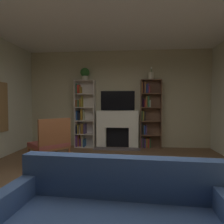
% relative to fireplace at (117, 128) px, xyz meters
% --- Properties ---
extents(ground_plane, '(7.53, 7.53, 0.00)m').
position_rel_fireplace_xyz_m(ground_plane, '(0.00, -3.01, -0.59)').
color(ground_plane, brown).
extents(wall_back_accent, '(5.53, 0.06, 2.88)m').
position_rel_fireplace_xyz_m(wall_back_accent, '(0.00, 0.16, 0.85)').
color(wall_back_accent, '#B8B08E').
rests_on(wall_back_accent, ground_plane).
extents(fireplace, '(1.32, 0.56, 1.09)m').
position_rel_fireplace_xyz_m(fireplace, '(0.00, 0.00, 0.00)').
color(fireplace, white).
rests_on(fireplace, ground_plane).
extents(tv, '(1.01, 0.06, 0.58)m').
position_rel_fireplace_xyz_m(tv, '(0.00, 0.10, 0.80)').
color(tv, black).
rests_on(tv, fireplace).
extents(bookshelf_left, '(0.59, 0.33, 1.99)m').
position_rel_fireplace_xyz_m(bookshelf_left, '(-1.03, 0.00, 0.32)').
color(bookshelf_left, silver).
rests_on(bookshelf_left, ground_plane).
extents(bookshelf_right, '(0.59, 0.31, 1.99)m').
position_rel_fireplace_xyz_m(bookshelf_right, '(0.90, 0.01, 0.40)').
color(bookshelf_right, brown).
rests_on(bookshelf_right, ground_plane).
extents(potted_plant, '(0.27, 0.27, 0.37)m').
position_rel_fireplace_xyz_m(potted_plant, '(-0.97, -0.02, 1.61)').
color(potted_plant, beige).
rests_on(potted_plant, bookshelf_left).
extents(vase_with_flowers, '(0.16, 0.16, 0.37)m').
position_rel_fireplace_xyz_m(vase_with_flowers, '(0.97, -0.02, 1.52)').
color(vase_with_flowers, beige).
rests_on(vase_with_flowers, bookshelf_right).
extents(armchair, '(0.93, 0.93, 1.01)m').
position_rel_fireplace_xyz_m(armchair, '(-1.28, -1.87, -0.08)').
color(armchair, brown).
rests_on(armchair, ground_plane).
extents(coffee_table, '(0.74, 0.54, 0.38)m').
position_rel_fireplace_xyz_m(coffee_table, '(0.25, -3.42, -0.26)').
color(coffee_table, brown).
rests_on(coffee_table, ground_plane).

